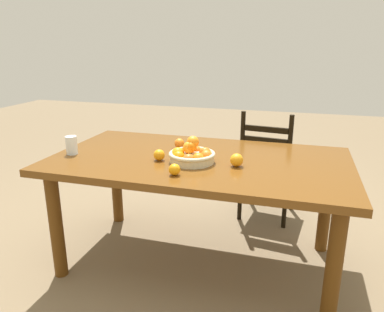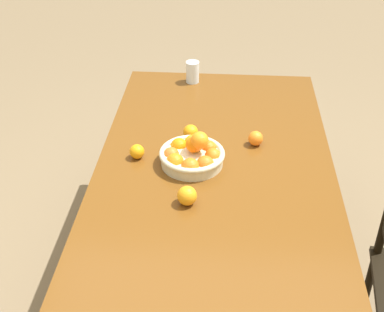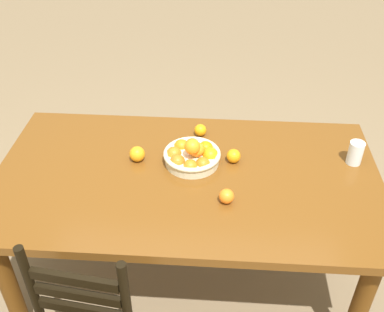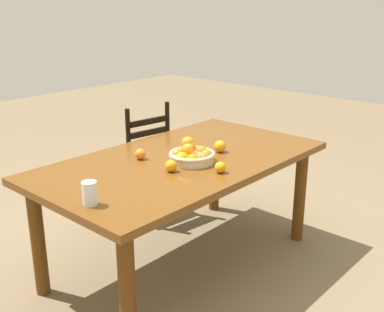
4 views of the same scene
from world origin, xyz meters
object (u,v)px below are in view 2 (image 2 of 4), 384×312
(orange_loose_1, at_px, (256,138))
(drinking_glass, at_px, (193,72))
(fruit_bowl, at_px, (192,155))
(orange_loose_0, at_px, (137,152))
(dining_table, at_px, (214,184))
(orange_loose_3, at_px, (191,132))
(orange_loose_2, at_px, (187,196))

(orange_loose_1, xyz_separation_m, drinking_glass, (-0.63, -0.33, 0.03))
(fruit_bowl, distance_m, orange_loose_0, 0.25)
(orange_loose_1, distance_m, drinking_glass, 0.71)
(dining_table, distance_m, orange_loose_0, 0.37)
(fruit_bowl, xyz_separation_m, orange_loose_3, (-0.20, -0.02, -0.01))
(orange_loose_2, xyz_separation_m, drinking_glass, (-1.07, -0.06, 0.02))
(fruit_bowl, height_order, orange_loose_3, fruit_bowl)
(orange_loose_0, distance_m, orange_loose_2, 0.39)
(fruit_bowl, height_order, orange_loose_0, fruit_bowl)
(orange_loose_0, bearing_deg, fruit_bowl, 83.69)
(orange_loose_1, xyz_separation_m, orange_loose_3, (-0.03, -0.30, 0.00))
(orange_loose_1, bearing_deg, orange_loose_3, -96.20)
(orange_loose_0, xyz_separation_m, orange_loose_2, (0.30, 0.24, 0.01))
(orange_loose_2, relative_size, drinking_glass, 0.65)
(dining_table, relative_size, fruit_bowl, 6.56)
(drinking_glass, bearing_deg, orange_loose_0, -13.76)
(orange_loose_1, distance_m, orange_loose_3, 0.30)
(orange_loose_0, relative_size, orange_loose_1, 0.96)
(fruit_bowl, xyz_separation_m, orange_loose_1, (-0.17, 0.28, -0.01))
(fruit_bowl, height_order, orange_loose_2, fruit_bowl)
(dining_table, xyz_separation_m, orange_loose_1, (-0.19, 0.18, 0.13))
(orange_loose_2, relative_size, orange_loose_3, 1.11)
(dining_table, bearing_deg, orange_loose_2, -21.30)
(orange_loose_0, relative_size, orange_loose_3, 0.93)
(fruit_bowl, distance_m, orange_loose_3, 0.21)
(orange_loose_0, bearing_deg, drinking_glass, 166.24)
(orange_loose_3, bearing_deg, dining_table, 28.48)
(fruit_bowl, relative_size, orange_loose_3, 4.07)
(orange_loose_2, bearing_deg, orange_loose_1, 148.09)
(orange_loose_0, bearing_deg, dining_table, 82.32)
(orange_loose_0, xyz_separation_m, orange_loose_1, (-0.14, 0.52, 0.00))
(orange_loose_0, distance_m, orange_loose_1, 0.54)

